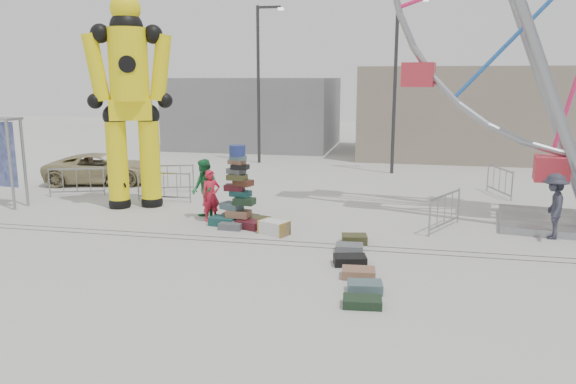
% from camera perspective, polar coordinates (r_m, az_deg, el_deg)
% --- Properties ---
extents(ground, '(90.00, 90.00, 0.00)m').
position_cam_1_polar(ground, '(14.75, -2.76, -6.00)').
color(ground, '#9E9E99').
rests_on(ground, ground).
extents(track_line_near, '(40.00, 0.04, 0.01)m').
position_cam_1_polar(track_line_near, '(15.31, -2.19, -5.33)').
color(track_line_near, '#47443F').
rests_on(track_line_near, ground).
extents(track_line_far, '(40.00, 0.04, 0.01)m').
position_cam_1_polar(track_line_far, '(15.68, -1.84, -4.91)').
color(track_line_far, '#47443F').
rests_on(track_line_far, ground).
extents(building_right, '(12.00, 8.00, 5.00)m').
position_cam_1_polar(building_right, '(33.83, 17.82, 7.73)').
color(building_right, gray).
rests_on(building_right, ground).
extents(building_left, '(10.00, 8.00, 4.40)m').
position_cam_1_polar(building_left, '(36.93, -3.22, 8.08)').
color(building_left, gray).
rests_on(building_left, ground).
extents(lamp_post_right, '(1.41, 0.25, 8.00)m').
position_cam_1_polar(lamp_post_right, '(26.60, 11.05, 11.44)').
color(lamp_post_right, '#2D2D30').
rests_on(lamp_post_right, ground).
extents(lamp_post_left, '(1.41, 0.25, 8.00)m').
position_cam_1_polar(lamp_post_left, '(29.56, -2.86, 11.63)').
color(lamp_post_left, '#2D2D30').
rests_on(lamp_post_left, ground).
extents(suitcase_tower, '(1.85, 1.55, 2.47)m').
position_cam_1_polar(suitcase_tower, '(17.15, -5.02, -1.13)').
color(suitcase_tower, '#1A504D').
rests_on(suitcase_tower, ground).
extents(crash_test_dummy, '(2.86, 1.64, 7.37)m').
position_cam_1_polar(crash_test_dummy, '(19.89, -15.74, 9.53)').
color(crash_test_dummy, black).
rests_on(crash_test_dummy, ground).
extents(steamer_trunk, '(0.97, 0.80, 0.39)m').
position_cam_1_polar(steamer_trunk, '(16.21, -1.43, -3.64)').
color(steamer_trunk, silver).
rests_on(steamer_trunk, ground).
extents(row_case_0, '(0.75, 0.61, 0.23)m').
position_cam_1_polar(row_case_0, '(15.50, 6.77, -4.75)').
color(row_case_0, '#3F4020').
rests_on(row_case_0, ground).
extents(row_case_1, '(0.74, 0.57, 0.19)m').
position_cam_1_polar(row_case_1, '(14.76, 6.26, -5.66)').
color(row_case_1, slate).
rests_on(row_case_1, ground).
extents(row_case_2, '(0.88, 0.68, 0.23)m').
position_cam_1_polar(row_case_2, '(13.75, 6.32, -6.89)').
color(row_case_2, black).
rests_on(row_case_2, ground).
extents(row_case_3, '(0.79, 0.58, 0.21)m').
position_cam_1_polar(row_case_3, '(12.94, 7.18, -8.16)').
color(row_case_3, '#93654B').
rests_on(row_case_3, ground).
extents(row_case_4, '(0.79, 0.59, 0.23)m').
position_cam_1_polar(row_case_4, '(12.10, 7.82, -9.55)').
color(row_case_4, '#4B656B').
rests_on(row_case_4, ground).
extents(row_case_5, '(0.81, 0.56, 0.18)m').
position_cam_1_polar(row_case_5, '(11.41, 7.55, -11.00)').
color(row_case_5, '#1A301C').
rests_on(row_case_5, ground).
extents(barricade_dummy_a, '(1.92, 0.76, 1.10)m').
position_cam_1_polar(barricade_dummy_a, '(22.77, -20.68, 0.96)').
color(barricade_dummy_a, gray).
rests_on(barricade_dummy_a, ground).
extents(barricade_dummy_b, '(1.94, 0.70, 1.10)m').
position_cam_1_polar(barricade_dummy_b, '(22.57, -12.13, 1.37)').
color(barricade_dummy_b, gray).
rests_on(barricade_dummy_b, ground).
extents(barricade_dummy_c, '(2.00, 0.13, 1.10)m').
position_cam_1_polar(barricade_dummy_c, '(20.86, -12.49, 0.53)').
color(barricade_dummy_c, gray).
rests_on(barricade_dummy_c, ground).
extents(barricade_wheel_front, '(1.02, 1.82, 1.10)m').
position_cam_1_polar(barricade_wheel_front, '(17.28, 15.63, -1.91)').
color(barricade_wheel_front, gray).
rests_on(barricade_wheel_front, ground).
extents(barricade_wheel_back, '(0.69, 1.94, 1.10)m').
position_cam_1_polar(barricade_wheel_back, '(22.88, 20.68, 1.01)').
color(barricade_wheel_back, gray).
rests_on(barricade_wheel_back, ground).
extents(pedestrian_red, '(0.71, 0.67, 1.63)m').
position_cam_1_polar(pedestrian_red, '(17.72, -7.83, -0.37)').
color(pedestrian_red, red).
rests_on(pedestrian_red, ground).
extents(pedestrian_green, '(1.17, 1.19, 1.93)m').
position_cam_1_polar(pedestrian_green, '(17.94, -8.48, 0.25)').
color(pedestrian_green, '#1B6E38').
rests_on(pedestrian_green, ground).
extents(pedestrian_black, '(1.00, 0.59, 1.60)m').
position_cam_1_polar(pedestrian_black, '(20.23, -17.15, 0.67)').
color(pedestrian_black, black).
rests_on(pedestrian_black, ground).
extents(pedestrian_grey, '(0.85, 1.28, 1.85)m').
position_cam_1_polar(pedestrian_grey, '(17.32, 25.38, -1.31)').
color(pedestrian_grey, '#292A36').
rests_on(pedestrian_grey, ground).
extents(parked_suv, '(4.98, 3.18, 1.28)m').
position_cam_1_polar(parked_suv, '(25.16, -18.41, 2.27)').
color(parked_suv, '#9C9064').
rests_on(parked_suv, ground).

